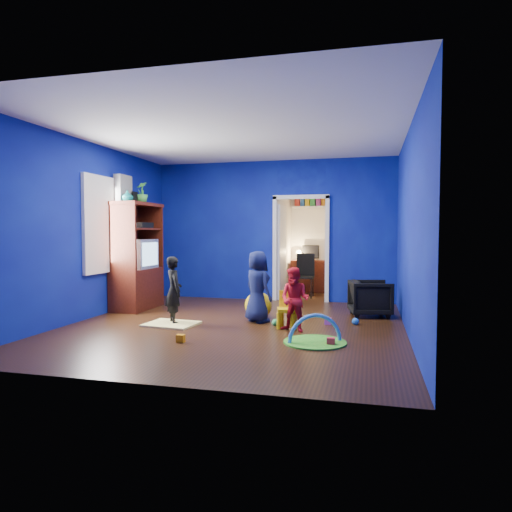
% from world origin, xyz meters
% --- Properties ---
extents(floor, '(5.00, 5.50, 0.01)m').
position_xyz_m(floor, '(0.00, 0.00, 0.00)').
color(floor, black).
rests_on(floor, ground).
extents(ceiling, '(5.00, 5.50, 0.01)m').
position_xyz_m(ceiling, '(0.00, 0.00, 2.90)').
color(ceiling, white).
rests_on(ceiling, wall_back).
extents(wall_back, '(5.00, 0.02, 2.90)m').
position_xyz_m(wall_back, '(0.00, 2.75, 1.45)').
color(wall_back, navy).
rests_on(wall_back, floor).
extents(wall_front, '(5.00, 0.02, 2.90)m').
position_xyz_m(wall_front, '(0.00, -2.75, 1.45)').
color(wall_front, navy).
rests_on(wall_front, floor).
extents(wall_left, '(0.02, 5.50, 2.90)m').
position_xyz_m(wall_left, '(-2.50, 0.00, 1.45)').
color(wall_left, navy).
rests_on(wall_left, floor).
extents(wall_right, '(0.02, 5.50, 2.90)m').
position_xyz_m(wall_right, '(2.50, 0.00, 1.45)').
color(wall_right, navy).
rests_on(wall_right, floor).
extents(alcove, '(1.00, 1.75, 2.50)m').
position_xyz_m(alcove, '(0.60, 3.62, 1.25)').
color(alcove, silver).
rests_on(alcove, floor).
extents(armchair, '(0.79, 0.77, 0.61)m').
position_xyz_m(armchair, '(2.00, 1.34, 0.31)').
color(armchair, black).
rests_on(armchair, floor).
extents(child_black, '(0.44, 0.45, 1.05)m').
position_xyz_m(child_black, '(-0.96, -0.07, 0.52)').
color(child_black, black).
rests_on(child_black, floor).
extents(child_navy, '(0.65, 0.63, 1.13)m').
position_xyz_m(child_navy, '(0.27, 0.38, 0.56)').
color(child_navy, black).
rests_on(child_navy, floor).
extents(toddler_red, '(0.52, 0.46, 0.92)m').
position_xyz_m(toddler_red, '(0.95, -0.15, 0.46)').
color(toddler_red, '#B01222').
rests_on(toddler_red, floor).
extents(vase, '(0.23, 0.23, 0.20)m').
position_xyz_m(vase, '(-2.20, 0.76, 2.06)').
color(vase, '#0D5E6A').
rests_on(vase, tv_armoire).
extents(potted_plant, '(0.30, 0.30, 0.41)m').
position_xyz_m(potted_plant, '(-2.20, 1.28, 2.16)').
color(potted_plant, '#348A32').
rests_on(potted_plant, tv_armoire).
extents(tv_armoire, '(0.58, 1.14, 1.96)m').
position_xyz_m(tv_armoire, '(-2.20, 1.06, 0.98)').
color(tv_armoire, '#3A1409').
rests_on(tv_armoire, floor).
extents(crt_tv, '(0.46, 0.70, 0.54)m').
position_xyz_m(crt_tv, '(-2.16, 1.06, 1.02)').
color(crt_tv, silver).
rests_on(crt_tv, tv_armoire).
extents(yellow_blanket, '(0.81, 0.68, 0.03)m').
position_xyz_m(yellow_blanket, '(-0.96, -0.17, 0.01)').
color(yellow_blanket, '#F2E07A').
rests_on(yellow_blanket, floor).
extents(hopper_ball, '(0.44, 0.44, 0.44)m').
position_xyz_m(hopper_ball, '(0.22, 0.63, 0.22)').
color(hopper_ball, yellow).
rests_on(hopper_ball, floor).
extents(kid_chair, '(0.34, 0.34, 0.50)m').
position_xyz_m(kid_chair, '(0.80, 0.05, 0.25)').
color(kid_chair, yellow).
rests_on(kid_chair, floor).
extents(play_mat, '(0.81, 0.81, 0.02)m').
position_xyz_m(play_mat, '(1.31, -0.77, 0.01)').
color(play_mat, '#469521').
rests_on(play_mat, floor).
extents(toy_arch, '(0.67, 0.36, 0.73)m').
position_xyz_m(toy_arch, '(1.31, -0.77, 0.02)').
color(toy_arch, '#3F8CD8').
rests_on(toy_arch, floor).
extents(window_left, '(0.03, 0.95, 1.55)m').
position_xyz_m(window_left, '(-2.48, 0.35, 1.55)').
color(window_left, white).
rests_on(window_left, wall_left).
extents(curtain, '(0.14, 0.42, 2.40)m').
position_xyz_m(curtain, '(-2.37, 0.90, 1.25)').
color(curtain, slate).
rests_on(curtain, floor).
extents(doorway, '(1.16, 0.10, 2.10)m').
position_xyz_m(doorway, '(0.60, 2.75, 1.05)').
color(doorway, white).
rests_on(doorway, floor).
extents(study_desk, '(0.88, 0.44, 0.75)m').
position_xyz_m(study_desk, '(0.60, 4.26, 0.38)').
color(study_desk, '#3D140A').
rests_on(study_desk, floor).
extents(desk_monitor, '(0.40, 0.05, 0.32)m').
position_xyz_m(desk_monitor, '(0.60, 4.38, 0.95)').
color(desk_monitor, black).
rests_on(desk_monitor, study_desk).
extents(desk_lamp, '(0.14, 0.14, 0.14)m').
position_xyz_m(desk_lamp, '(0.32, 4.32, 0.93)').
color(desk_lamp, '#FFD88C').
rests_on(desk_lamp, study_desk).
extents(folding_chair, '(0.40, 0.40, 0.92)m').
position_xyz_m(folding_chair, '(0.60, 3.30, 0.46)').
color(folding_chair, black).
rests_on(folding_chair, floor).
extents(book_shelf, '(0.88, 0.24, 0.04)m').
position_xyz_m(book_shelf, '(0.60, 4.37, 2.02)').
color(book_shelf, white).
rests_on(book_shelf, study_desk).
extents(toy_0, '(0.10, 0.08, 0.10)m').
position_xyz_m(toy_0, '(1.52, -0.86, 0.05)').
color(toy_0, '#F62932').
rests_on(toy_0, floor).
extents(toy_1, '(0.11, 0.11, 0.11)m').
position_xyz_m(toy_1, '(1.78, 0.53, 0.06)').
color(toy_1, blue).
rests_on(toy_1, floor).
extents(toy_2, '(0.10, 0.08, 0.10)m').
position_xyz_m(toy_2, '(-0.38, -1.15, 0.05)').
color(toy_2, orange).
rests_on(toy_2, floor).
extents(toy_3, '(0.11, 0.11, 0.11)m').
position_xyz_m(toy_3, '(0.60, 0.16, 0.06)').
color(toy_3, green).
rests_on(toy_3, floor).
extents(toy_4, '(0.10, 0.08, 0.10)m').
position_xyz_m(toy_4, '(1.37, 0.46, 0.05)').
color(toy_4, '#BF47BD').
rests_on(toy_4, floor).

